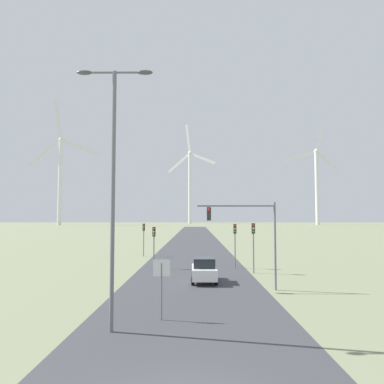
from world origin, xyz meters
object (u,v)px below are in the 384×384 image
wind_turbine_far_left (60,172)px  traffic_light_post_near_right (235,236)px  streetlamp (113,168)px  traffic_light_post_near_left (154,238)px  wind_turbine_center (317,180)px  stop_sign_near (162,278)px  traffic_light_mast_overhead (247,226)px  traffic_light_post_mid_right (253,237)px  car_approaching (204,270)px  wind_turbine_left (190,180)px  traffic_light_post_mid_left (144,232)px

wind_turbine_far_left → traffic_light_post_near_right: bearing=-65.3°
streetlamp → traffic_light_post_near_left: size_ratio=2.92×
traffic_light_post_near_left → wind_turbine_center: (75.12, 182.78, 23.64)m
stop_sign_near → wind_turbine_center: (72.80, 200.38, 24.52)m
traffic_light_mast_overhead → traffic_light_post_mid_right: bearing=78.1°
car_approaching → streetlamp: bearing=-109.3°
stop_sign_near → traffic_light_post_mid_right: bearing=65.6°
streetlamp → stop_sign_near: bearing=43.3°
traffic_light_mast_overhead → wind_turbine_left: wind_turbine_left is taller
traffic_light_post_near_right → car_approaching: bearing=-112.5°
streetlamp → traffic_light_post_mid_right: size_ratio=2.64×
traffic_light_post_mid_right → streetlamp: bearing=-117.6°
stop_sign_near → traffic_light_post_near_left: size_ratio=0.73×
stop_sign_near → car_approaching: size_ratio=0.69×
streetlamp → traffic_light_mast_overhead: streetlamp is taller
car_approaching → wind_turbine_far_left: wind_turbine_far_left is taller
wind_turbine_left → stop_sign_near: bearing=-89.5°
traffic_light_post_mid_right → wind_turbine_far_left: bearing=114.7°
traffic_light_post_mid_left → wind_turbine_left: size_ratio=0.06×
traffic_light_post_mid_left → car_approaching: size_ratio=0.98×
streetlamp → wind_turbine_far_left: bearing=110.7°
streetlamp → stop_sign_near: streetlamp is taller
streetlamp → traffic_light_post_mid_left: bearing=95.3°
traffic_light_post_mid_left → stop_sign_near: bearing=-80.4°
car_approaching → wind_turbine_center: bearing=69.6°
stop_sign_near → streetlamp: bearing=-136.7°
stop_sign_near → traffic_light_post_mid_left: bearing=99.6°
streetlamp → traffic_light_post_near_left: (-0.35, 19.46, -4.17)m
stop_sign_near → traffic_light_post_mid_right: size_ratio=0.66×
traffic_light_post_near_left → car_approaching: 8.86m
wind_turbine_left → wind_turbine_center: size_ratio=1.17×
traffic_light_post_mid_left → car_approaching: bearing=-68.6°
traffic_light_mast_overhead → wind_turbine_center: 205.84m
wind_turbine_left → wind_turbine_center: 86.40m
traffic_light_post_mid_left → wind_turbine_center: bearing=65.7°
traffic_light_post_mid_right → wind_turbine_left: size_ratio=0.06×
streetlamp → car_approaching: bearing=70.7°
traffic_light_mast_overhead → streetlamp: bearing=-127.8°
wind_turbine_far_left → wind_turbine_center: (148.85, 5.68, -4.17)m
traffic_light_post_mid_right → wind_turbine_left: bearing=92.2°
traffic_light_post_mid_left → traffic_light_post_mid_right: (11.45, -13.55, 0.20)m
wind_turbine_far_left → wind_turbine_center: bearing=2.2°
wind_turbine_far_left → wind_turbine_left: (73.84, 48.36, -0.28)m
wind_turbine_left → traffic_light_post_mid_right: bearing=-87.8°
wind_turbine_center → wind_turbine_left: bearing=150.4°
traffic_light_post_near_right → traffic_light_mast_overhead: size_ratio=0.71×
traffic_light_post_near_left → wind_turbine_far_left: size_ratio=0.05×
traffic_light_post_near_left → wind_turbine_far_left: 193.84m
streetlamp → traffic_light_mast_overhead: 11.88m
stop_sign_near → traffic_light_mast_overhead: 9.17m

